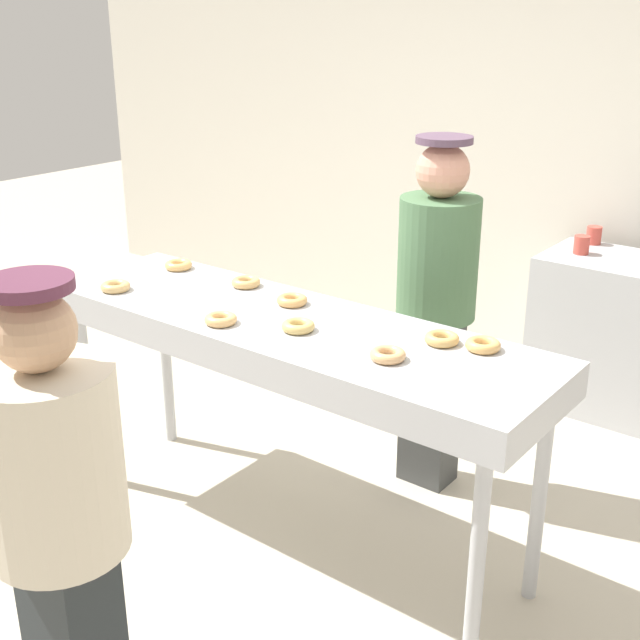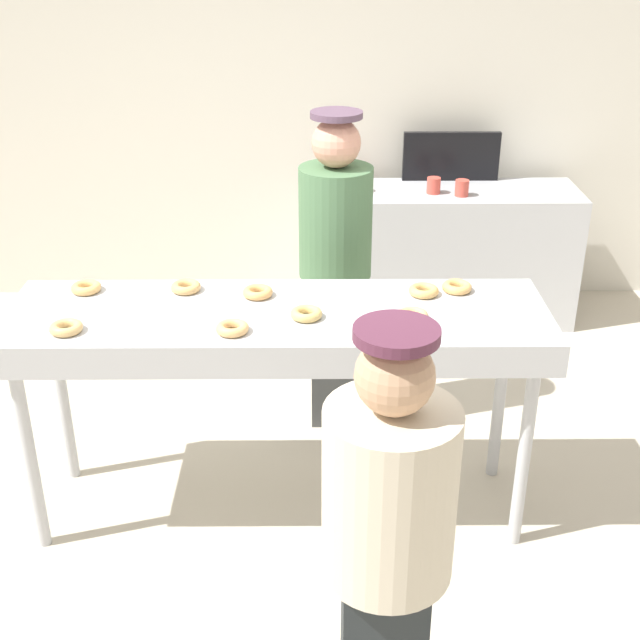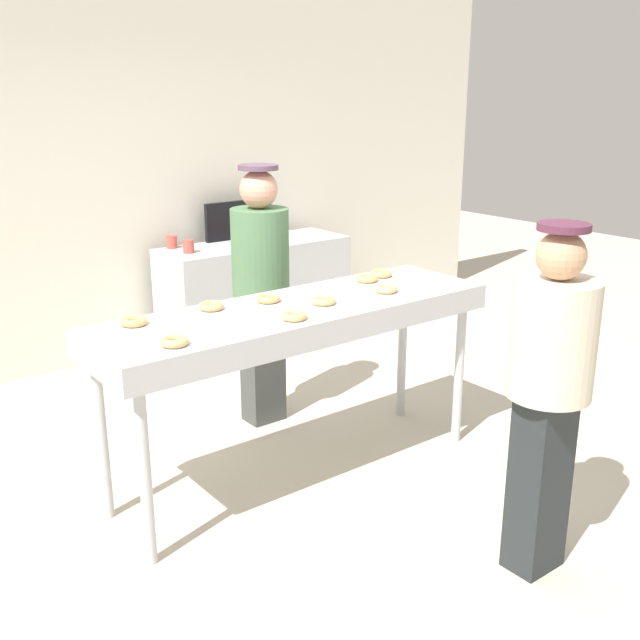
# 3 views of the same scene
# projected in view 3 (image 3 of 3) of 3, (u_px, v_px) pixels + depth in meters

# --- Properties ---
(ground_plane) EXTENTS (16.00, 16.00, 0.00)m
(ground_plane) POSITION_uv_depth(u_px,v_px,m) (299.00, 474.00, 4.24)
(ground_plane) COLOR beige
(back_wall) EXTENTS (8.00, 0.12, 2.99)m
(back_wall) POSITION_uv_depth(u_px,v_px,m) (103.00, 171.00, 5.70)
(back_wall) COLOR silver
(back_wall) RESTS_ON ground
(fryer_conveyor) EXTENTS (2.25, 0.66, 1.00)m
(fryer_conveyor) POSITION_uv_depth(u_px,v_px,m) (297.00, 320.00, 3.97)
(fryer_conveyor) COLOR #B7BABF
(fryer_conveyor) RESTS_ON ground
(glazed_donut_0) EXTENTS (0.18, 0.18, 0.04)m
(glazed_donut_0) POSITION_uv_depth(u_px,v_px,m) (211.00, 306.00, 3.86)
(glazed_donut_0) COLOR #DEAC65
(glazed_donut_0) RESTS_ON fryer_conveyor
(glazed_donut_1) EXTENTS (0.15, 0.15, 0.04)m
(glazed_donut_1) POSITION_uv_depth(u_px,v_px,m) (174.00, 341.00, 3.32)
(glazed_donut_1) COLOR #DEB26C
(glazed_donut_1) RESTS_ON fryer_conveyor
(glazed_donut_2) EXTENTS (0.17, 0.17, 0.04)m
(glazed_donut_2) POSITION_uv_depth(u_px,v_px,m) (367.00, 278.00, 4.42)
(glazed_donut_2) COLOR #DDAE61
(glazed_donut_2) RESTS_ON fryer_conveyor
(glazed_donut_3) EXTENTS (0.18, 0.18, 0.04)m
(glazed_donut_3) POSITION_uv_depth(u_px,v_px,m) (294.00, 316.00, 3.69)
(glazed_donut_3) COLOR #E9B36B
(glazed_donut_3) RESTS_ON fryer_conveyor
(glazed_donut_4) EXTENTS (0.18, 0.18, 0.04)m
(glazed_donut_4) POSITION_uv_depth(u_px,v_px,m) (386.00, 289.00, 4.19)
(glazed_donut_4) COLOR #E4AB6F
(glazed_donut_4) RESTS_ON fryer_conveyor
(glazed_donut_5) EXTENTS (0.17, 0.17, 0.04)m
(glazed_donut_5) POSITION_uv_depth(u_px,v_px,m) (381.00, 274.00, 4.54)
(glazed_donut_5) COLOR #EDB263
(glazed_donut_5) RESTS_ON fryer_conveyor
(glazed_donut_6) EXTENTS (0.14, 0.14, 0.04)m
(glazed_donut_6) POSITION_uv_depth(u_px,v_px,m) (324.00, 301.00, 3.96)
(glazed_donut_6) COLOR #DCB867
(glazed_donut_6) RESTS_ON fryer_conveyor
(glazed_donut_7) EXTENTS (0.18, 0.18, 0.04)m
(glazed_donut_7) POSITION_uv_depth(u_px,v_px,m) (134.00, 321.00, 3.61)
(glazed_donut_7) COLOR #E9B366
(glazed_donut_7) RESTS_ON fryer_conveyor
(glazed_donut_8) EXTENTS (0.14, 0.14, 0.04)m
(glazed_donut_8) POSITION_uv_depth(u_px,v_px,m) (268.00, 298.00, 4.00)
(glazed_donut_8) COLOR #E5A960
(glazed_donut_8) RESTS_ON fryer_conveyor
(worker_baker) EXTENTS (0.36, 0.36, 1.66)m
(worker_baker) POSITION_uv_depth(u_px,v_px,m) (261.00, 278.00, 4.67)
(worker_baker) COLOR #3C3E3E
(worker_baker) RESTS_ON ground
(customer_waiting) EXTENTS (0.36, 0.36, 1.58)m
(customer_waiting) POSITION_uv_depth(u_px,v_px,m) (549.00, 381.00, 3.17)
(customer_waiting) COLOR #23282B
(customer_waiting) RESTS_ON ground
(prep_counter) EXTENTS (1.61, 0.56, 0.88)m
(prep_counter) POSITION_uv_depth(u_px,v_px,m) (256.00, 294.00, 6.29)
(prep_counter) COLOR #B7BABF
(prep_counter) RESTS_ON ground
(paper_cup_0) EXTENTS (0.09, 0.09, 0.10)m
(paper_cup_0) POSITION_uv_depth(u_px,v_px,m) (265.00, 238.00, 6.07)
(paper_cup_0) COLOR #CC4C3F
(paper_cup_0) RESTS_ON prep_counter
(paper_cup_1) EXTENTS (0.09, 0.09, 0.10)m
(paper_cup_1) POSITION_uv_depth(u_px,v_px,m) (172.00, 242.00, 5.93)
(paper_cup_1) COLOR #CC4C3F
(paper_cup_1) RESTS_ON prep_counter
(paper_cup_2) EXTENTS (0.09, 0.09, 0.10)m
(paper_cup_2) POSITION_uv_depth(u_px,v_px,m) (243.00, 240.00, 6.01)
(paper_cup_2) COLOR #CC4C3F
(paper_cup_2) RESTS_ON prep_counter
(paper_cup_3) EXTENTS (0.09, 0.09, 0.10)m
(paper_cup_3) POSITION_uv_depth(u_px,v_px,m) (188.00, 246.00, 5.76)
(paper_cup_3) COLOR #CC4C3F
(paper_cup_3) RESTS_ON prep_counter
(menu_display) EXTENTS (0.63, 0.04, 0.32)m
(menu_display) POSITION_uv_depth(u_px,v_px,m) (239.00, 220.00, 6.29)
(menu_display) COLOR black
(menu_display) RESTS_ON prep_counter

